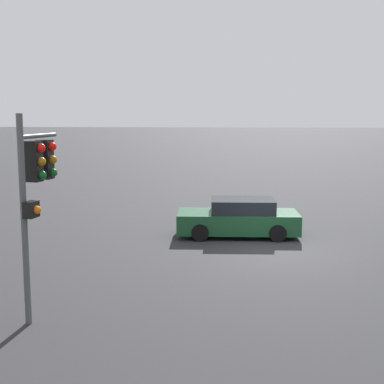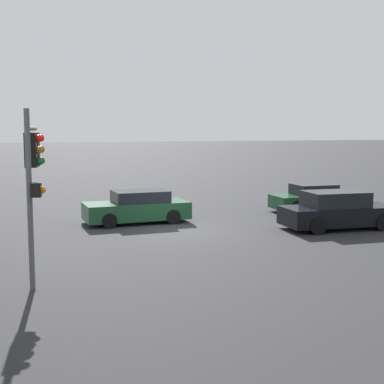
% 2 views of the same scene
% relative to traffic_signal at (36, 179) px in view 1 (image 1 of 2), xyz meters
% --- Properties ---
extents(ground_plane, '(300.00, 300.00, 0.00)m').
position_rel_traffic_signal_xyz_m(ground_plane, '(-5.73, -6.21, -3.16)').
color(ground_plane, '#28282B').
extents(traffic_signal, '(0.55, 1.69, 4.60)m').
position_rel_traffic_signal_xyz_m(traffic_signal, '(0.00, 0.00, 0.00)').
color(traffic_signal, '#515456').
rests_on(traffic_signal, ground_plane).
extents(crossing_car_1, '(4.57, 2.12, 1.42)m').
position_rel_traffic_signal_xyz_m(crossing_car_1, '(-4.65, -8.36, -2.48)').
color(crossing_car_1, '#194728').
rests_on(crossing_car_1, ground_plane).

